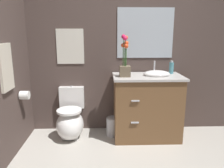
# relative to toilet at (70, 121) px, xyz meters

# --- Properties ---
(wall_back) EXTENTS (4.71, 0.05, 2.50)m
(wall_back) POSITION_rel_toilet_xyz_m (1.11, 0.30, 1.01)
(wall_back) COLOR #4C3D38
(wall_back) RESTS_ON ground_plane
(toilet) EXTENTS (0.38, 0.59, 0.69)m
(toilet) POSITION_rel_toilet_xyz_m (0.00, 0.00, 0.00)
(toilet) COLOR white
(toilet) RESTS_ON ground_plane
(vanity_cabinet) EXTENTS (0.94, 0.56, 1.07)m
(vanity_cabinet) POSITION_rel_toilet_xyz_m (1.08, -0.03, 0.21)
(vanity_cabinet) COLOR brown
(vanity_cabinet) RESTS_ON ground_plane
(flower_vase) EXTENTS (0.14, 0.14, 0.54)m
(flower_vase) POSITION_rel_toilet_xyz_m (0.76, -0.08, 0.84)
(flower_vase) COLOR brown
(flower_vase) RESTS_ON vanity_cabinet
(soap_bottle) EXTENTS (0.06, 0.06, 0.18)m
(soap_bottle) POSITION_rel_toilet_xyz_m (1.43, 0.10, 0.73)
(soap_bottle) COLOR teal
(soap_bottle) RESTS_ON vanity_cabinet
(trash_bin) EXTENTS (0.18, 0.18, 0.27)m
(trash_bin) POSITION_rel_toilet_xyz_m (0.60, 0.02, -0.11)
(trash_bin) COLOR #B7B7BC
(trash_bin) RESTS_ON ground_plane
(wall_poster) EXTENTS (0.39, 0.01, 0.50)m
(wall_poster) POSITION_rel_toilet_xyz_m (-0.00, 0.27, 1.02)
(wall_poster) COLOR silver
(wall_mirror) EXTENTS (0.80, 0.01, 0.70)m
(wall_mirror) POSITION_rel_toilet_xyz_m (1.07, 0.27, 1.21)
(wall_mirror) COLOR #B2BCC6
(hanging_towel) EXTENTS (0.03, 0.28, 0.52)m
(hanging_towel) POSITION_rel_toilet_xyz_m (-0.59, -0.51, 0.84)
(hanging_towel) COLOR beige
(toilet_paper_roll) EXTENTS (0.11, 0.11, 0.11)m
(toilet_paper_roll) POSITION_rel_toilet_xyz_m (-0.53, -0.20, 0.44)
(toilet_paper_roll) COLOR white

